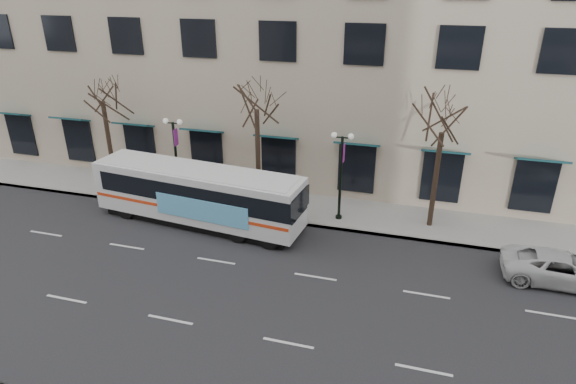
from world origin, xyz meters
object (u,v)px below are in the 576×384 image
(lamp_post_right, at_px, (341,173))
(city_bus, at_px, (199,194))
(lamp_post_left, at_px, (176,156))
(tree_far_left, at_px, (100,86))
(white_pickup, at_px, (562,268))
(tree_far_mid, at_px, (256,93))
(tree_far_right, at_px, (444,114))

(lamp_post_right, bearing_deg, city_bus, -162.02)
(lamp_post_left, height_order, city_bus, lamp_post_left)
(tree_far_left, relative_size, white_pickup, 1.63)
(tree_far_mid, distance_m, white_pickup, 17.37)
(tree_far_left, bearing_deg, white_pickup, -8.39)
(tree_far_right, height_order, white_pickup, tree_far_right)
(tree_far_left, bearing_deg, lamp_post_left, -6.83)
(lamp_post_left, bearing_deg, city_bus, -43.27)
(lamp_post_right, relative_size, city_bus, 0.42)
(lamp_post_right, bearing_deg, tree_far_mid, 173.17)
(city_bus, xyz_separation_m, white_pickup, (18.21, -0.79, -1.08))
(lamp_post_right, bearing_deg, white_pickup, -16.55)
(city_bus, height_order, white_pickup, city_bus)
(tree_far_left, relative_size, lamp_post_left, 1.60)
(tree_far_right, distance_m, city_bus, 13.60)
(city_bus, bearing_deg, tree_far_left, 164.46)
(lamp_post_right, xyz_separation_m, city_bus, (-7.44, -2.41, -1.15))
(tree_far_mid, height_order, lamp_post_left, tree_far_mid)
(tree_far_right, xyz_separation_m, city_bus, (-12.43, -3.01, -4.63))
(tree_far_left, xyz_separation_m, city_bus, (7.57, -3.01, -4.91))
(tree_far_mid, distance_m, lamp_post_left, 6.40)
(tree_far_left, distance_m, lamp_post_right, 15.48)
(tree_far_mid, distance_m, tree_far_right, 10.01)
(white_pickup, bearing_deg, city_bus, 88.14)
(tree_far_mid, height_order, tree_far_right, tree_far_mid)
(lamp_post_left, relative_size, city_bus, 0.42)
(tree_far_mid, relative_size, lamp_post_right, 1.64)
(tree_far_left, height_order, lamp_post_right, tree_far_left)
(tree_far_left, height_order, tree_far_right, tree_far_left)
(white_pickup, bearing_deg, tree_far_left, 82.23)
(tree_far_right, bearing_deg, lamp_post_left, -177.71)
(lamp_post_left, xyz_separation_m, white_pickup, (20.77, -3.20, -2.23))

